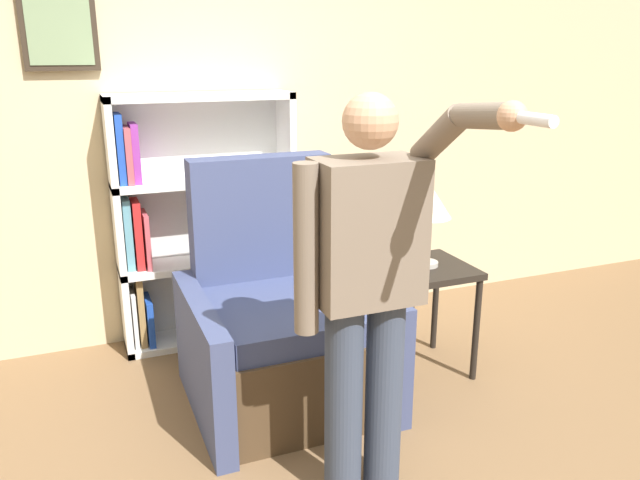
% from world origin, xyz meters
% --- Properties ---
extents(wall_back, '(8.00, 0.11, 2.80)m').
position_xyz_m(wall_back, '(-0.01, 2.03, 1.40)').
color(wall_back, beige).
rests_on(wall_back, ground_plane).
extents(bookcase, '(1.07, 0.28, 1.52)m').
position_xyz_m(bookcase, '(-0.19, 1.87, 0.76)').
color(bookcase, white).
rests_on(bookcase, ground_plane).
extents(armchair, '(0.95, 0.94, 1.22)m').
position_xyz_m(armchair, '(0.08, 1.03, 0.37)').
color(armchair, '#4C3823').
rests_on(armchair, ground_plane).
extents(person_standing, '(0.54, 0.78, 1.61)m').
position_xyz_m(person_standing, '(0.15, 0.18, 0.91)').
color(person_standing, '#384256').
rests_on(person_standing, ground_plane).
extents(side_table, '(0.47, 0.47, 0.62)m').
position_xyz_m(side_table, '(0.91, 0.99, 0.52)').
color(side_table, black).
rests_on(side_table, ground_plane).
extents(table_lamp, '(0.24, 0.24, 0.45)m').
position_xyz_m(table_lamp, '(0.91, 0.99, 0.97)').
color(table_lamp, '#B7B2A8').
rests_on(table_lamp, side_table).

